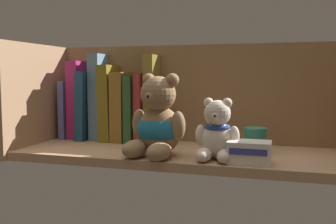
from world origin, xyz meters
TOP-DOWN VIEW (x-y plane):
  - shelf_board at (0.00, 0.00)cm, footprint 76.33×26.71cm
  - shelf_back_panel at (0.00, 13.96)cm, footprint 78.73×1.20cm
  - shelf_side_panel_left at (-38.97, 0.00)cm, footprint 1.60×29.11cm
  - book_0 at (-35.81, 10.98)cm, footprint 1.71×10.62cm
  - book_1 at (-32.79, 10.98)cm, footprint 3.37×9.28cm
  - book_2 at (-29.39, 10.98)cm, footprint 3.11×13.73cm
  - book_3 at (-26.09, 10.98)cm, footprint 3.14×9.64cm
  - book_4 at (-22.50, 10.98)cm, footprint 3.54×12.92cm
  - book_5 at (-18.77, 10.98)cm, footprint 3.41×13.18cm
  - book_6 at (-15.55, 10.98)cm, footprint 2.07×13.52cm
  - book_7 at (-13.15, 10.98)cm, footprint 1.77×11.96cm
  - book_8 at (-10.45, 10.98)cm, footprint 2.67×9.70cm
  - teddy_bear_larger at (-3.31, -6.99)cm, footprint 13.76×14.60cm
  - teddy_bear_smaller at (9.86, -7.10)cm, footprint 9.44×9.53cm
  - pillar_candle at (17.16, 2.41)cm, footprint 5.34×5.34cm
  - small_product_box at (16.76, -8.79)cm, footprint 8.64×5.91cm

SIDE VIEW (x-z plane):
  - shelf_board at x=0.00cm, z-range 0.00..2.00cm
  - small_product_box at x=16.76cm, z-range 2.00..6.52cm
  - pillar_candle at x=17.16cm, z-range 2.00..7.80cm
  - teddy_bear_smaller at x=9.86cm, z-range 1.05..14.09cm
  - teddy_bear_larger at x=-3.31cm, z-range 0.05..18.28cm
  - book_0 at x=-35.81cm, z-range 2.00..18.16cm
  - book_6 at x=-15.55cm, z-range 2.00..19.67cm
  - book_7 at x=-13.15cm, z-range 2.00..20.43cm
  - book_5 at x=-18.77cm, z-range 2.00..20.68cm
  - book_2 at x=-29.39cm, z-range 1.96..20.93cm
  - book_4 at x=-22.50cm, z-range 1.97..22.60cm
  - book_1 at x=-32.79cm, z-range 2.00..23.80cm
  - book_8 at x=-10.45cm, z-range 2.00..25.19cm
  - book_3 at x=-26.09cm, z-range 2.00..25.70cm
  - shelf_back_panel at x=0.00cm, z-range 0.00..27.89cm
  - shelf_side_panel_left at x=-38.97cm, z-range 0.00..27.89cm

